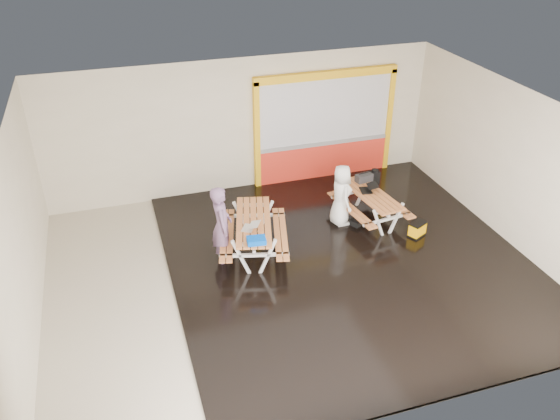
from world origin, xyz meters
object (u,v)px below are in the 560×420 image
object	(u,v)px
picnic_table_right	(371,200)
laptop_left	(250,227)
blue_pouch	(256,240)
backpack	(374,177)
person_right	(341,195)
toolbox	(364,178)
picnic_table_left	(254,228)
dark_case	(358,222)
fluke_bag	(417,229)
laptop_right	(368,189)
person_left	(222,226)

from	to	relation	value
picnic_table_right	laptop_left	distance (m)	3.26
blue_pouch	backpack	xyz separation A→B (m)	(3.68, 2.20, -0.20)
person_right	picnic_table_right	bearing A→B (deg)	-96.04
toolbox	backpack	world-z (taller)	toolbox
picnic_table_left	laptop_left	xyz separation A→B (m)	(-0.15, -0.30, 0.25)
person_right	blue_pouch	size ratio (longest dim) A/B	3.99
toolbox	dark_case	world-z (taller)	toolbox
toolbox	fluke_bag	bearing A→B (deg)	-68.69
fluke_bag	backpack	bearing A→B (deg)	96.97
laptop_right	toolbox	xyz separation A→B (m)	(0.11, 0.48, 0.04)
laptop_left	backpack	xyz separation A→B (m)	(3.66, 1.65, -0.19)
laptop_left	dark_case	world-z (taller)	laptop_left
person_right	fluke_bag	world-z (taller)	person_right
picnic_table_left	backpack	distance (m)	3.76
laptop_left	toolbox	size ratio (longest dim) A/B	1.06
blue_pouch	picnic_table_right	bearing A→B (deg)	22.66
picnic_table_left	backpack	world-z (taller)	backpack
blue_pouch	dark_case	bearing A→B (deg)	23.31
laptop_right	dark_case	size ratio (longest dim) A/B	1.33
dark_case	fluke_bag	distance (m)	1.41
picnic_table_right	fluke_bag	size ratio (longest dim) A/B	4.28
picnic_table_right	person_left	world-z (taller)	person_left
blue_pouch	backpack	size ratio (longest dim) A/B	0.90
person_right	laptop_left	world-z (taller)	person_right
person_left	blue_pouch	distance (m)	0.95
laptop_left	laptop_right	xyz separation A→B (m)	(3.14, 0.93, -0.07)
person_right	toolbox	world-z (taller)	person_right
picnic_table_left	person_right	xyz separation A→B (m)	(2.26, 0.55, 0.15)
blue_pouch	toolbox	bearing A→B (deg)	30.89
laptop_left	dark_case	distance (m)	2.98
person_left	blue_pouch	bearing A→B (deg)	-138.27
picnic_table_left	laptop_right	bearing A→B (deg)	11.80
person_right	fluke_bag	size ratio (longest dim) A/B	3.14
laptop_right	blue_pouch	world-z (taller)	blue_pouch
person_left	laptop_left	world-z (taller)	person_left
laptop_left	picnic_table_left	bearing A→B (deg)	63.86
laptop_right	toolbox	size ratio (longest dim) A/B	1.03
dark_case	laptop_left	bearing A→B (deg)	-166.60
picnic_table_right	toolbox	size ratio (longest dim) A/B	4.59
blue_pouch	fluke_bag	bearing A→B (deg)	4.83
toolbox	fluke_bag	distance (m)	1.86
blue_pouch	backpack	world-z (taller)	blue_pouch
laptop_left	blue_pouch	xyz separation A→B (m)	(-0.02, -0.55, 0.01)
person_right	backpack	bearing A→B (deg)	-57.43
picnic_table_right	fluke_bag	world-z (taller)	picnic_table_right
person_left	person_right	size ratio (longest dim) A/B	1.21
picnic_table_right	laptop_left	size ratio (longest dim) A/B	4.35
blue_pouch	toolbox	xyz separation A→B (m)	(3.27, 1.96, -0.04)
backpack	dark_case	size ratio (longest dim) A/B	1.19
picnic_table_left	fluke_bag	world-z (taller)	picnic_table_left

